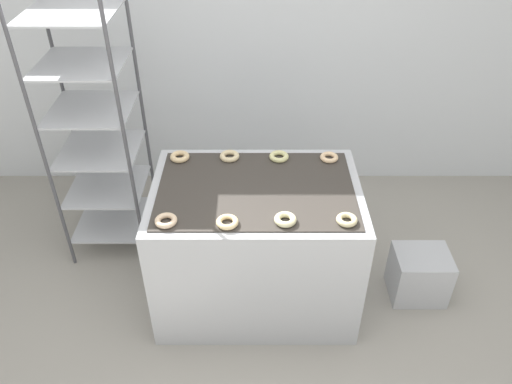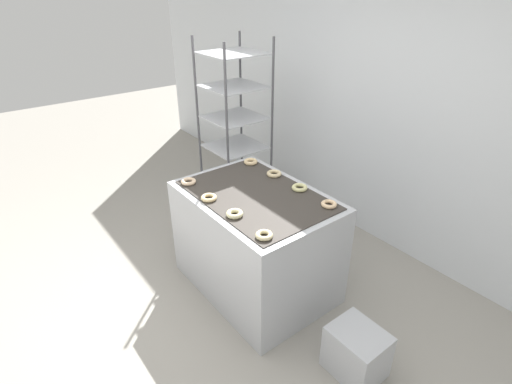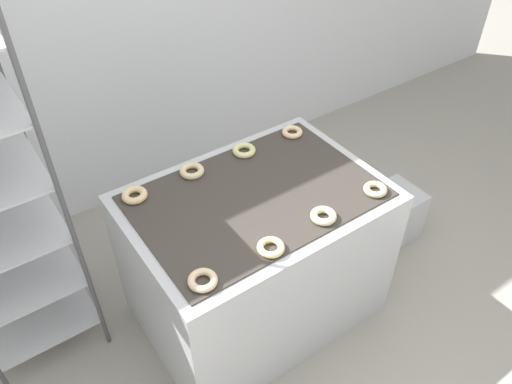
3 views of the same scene
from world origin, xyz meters
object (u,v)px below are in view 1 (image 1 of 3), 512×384
object	(u,v)px
donut_near_midright	(285,219)
donut_far_right	(329,157)
glaze_bin	(419,275)
donut_far_midright	(279,156)
baking_rack_cart	(96,130)
donut_near_left	(166,221)
donut_near_midleft	(227,222)
donut_near_right	(347,220)
fryer_machine	(256,244)
donut_far_left	(180,157)
donut_far_midleft	(230,156)

from	to	relation	value
donut_near_midright	donut_far_right	world-z (taller)	donut_near_midright
glaze_bin	donut_far_midright	bearing A→B (deg)	160.95
baking_rack_cart	donut_near_left	bearing A→B (deg)	-56.00
donut_near_midright	donut_far_midright	distance (m)	0.63
donut_near_midleft	donut_near_right	size ratio (longest dim) A/B	1.05
donut_near_midleft	fryer_machine	bearing A→B (deg)	64.95
donut_near_midleft	donut_near_left	bearing A→B (deg)	178.11
glaze_bin	donut_far_midright	xyz separation A→B (m)	(-0.95, 0.33, 0.73)
baking_rack_cart	donut_far_left	world-z (taller)	baking_rack_cart
donut_far_midleft	donut_far_midright	distance (m)	0.31
donut_near_midleft	donut_far_midright	world-z (taller)	donut_far_midright
baking_rack_cart	donut_near_midright	xyz separation A→B (m)	(1.23, -0.87, -0.05)
glaze_bin	donut_near_midleft	size ratio (longest dim) A/B	2.99
baking_rack_cart	glaze_bin	size ratio (longest dim) A/B	5.23
donut_near_midleft	donut_near_midright	world-z (taller)	donut_near_midright
donut_near_midleft	donut_near_midright	distance (m)	0.31
glaze_bin	donut_near_midleft	distance (m)	1.48
donut_far_midleft	donut_near_midright	bearing A→B (deg)	-62.79
fryer_machine	donut_far_midright	xyz separation A→B (m)	(0.15, 0.32, 0.46)
glaze_bin	donut_near_left	world-z (taller)	donut_near_left
donut_near_midleft	donut_far_right	world-z (taller)	same
glaze_bin	donut_near_right	bearing A→B (deg)	-153.52
fryer_machine	donut_near_midright	xyz separation A→B (m)	(0.16, -0.31, 0.46)
donut_near_left	donut_far_midright	size ratio (longest dim) A/B	0.98
donut_near_right	donut_far_left	size ratio (longest dim) A/B	0.93
donut_near_midright	donut_near_right	world-z (taller)	donut_near_midright
donut_near_left	donut_near_midright	xyz separation A→B (m)	(0.64, 0.01, 0.00)
baking_rack_cart	donut_near_midleft	distance (m)	1.28
glaze_bin	donut_near_midright	distance (m)	1.23
donut_far_left	donut_far_midleft	world-z (taller)	donut_far_left
donut_far_midright	glaze_bin	bearing A→B (deg)	-19.05
baking_rack_cart	donut_far_left	distance (m)	0.64
baking_rack_cart	donut_far_midleft	xyz separation A→B (m)	(0.90, -0.23, -0.05)
donut_near_right	donut_far_midleft	size ratio (longest dim) A/B	0.92
glaze_bin	donut_far_midleft	bearing A→B (deg)	165.32
donut_near_left	baking_rack_cart	bearing A→B (deg)	124.00
fryer_machine	donut_near_midright	size ratio (longest dim) A/B	10.31
donut_far_midleft	donut_near_midleft	bearing A→B (deg)	-88.60
donut_far_midright	donut_near_midright	bearing A→B (deg)	-89.05
baking_rack_cart	donut_far_right	distance (m)	1.56
donut_far_left	donut_far_right	xyz separation A→B (m)	(0.95, -0.00, -0.00)
donut_near_left	donut_near_right	bearing A→B (deg)	0.39
baking_rack_cart	donut_near_left	world-z (taller)	baking_rack_cart
fryer_machine	donut_near_left	xyz separation A→B (m)	(-0.48, -0.32, 0.46)
glaze_bin	baking_rack_cart	bearing A→B (deg)	165.36
baking_rack_cart	donut_near_midright	size ratio (longest dim) A/B	15.59
donut_far_left	donut_near_right	bearing A→B (deg)	-32.83
donut_near_left	donut_far_midleft	size ratio (longest dim) A/B	0.97
donut_near_midleft	donut_near_right	world-z (taller)	donut_near_right
baking_rack_cart	donut_far_left	size ratio (longest dim) A/B	15.35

